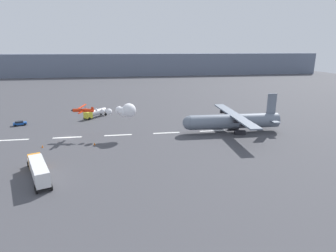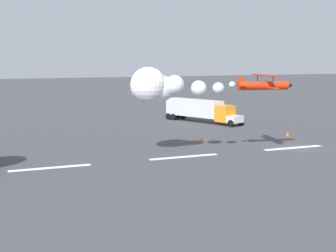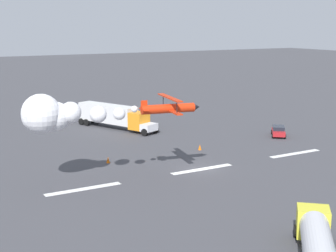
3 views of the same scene
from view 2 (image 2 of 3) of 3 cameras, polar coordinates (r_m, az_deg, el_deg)
ground_plane at (r=62.42m, az=13.89°, el=-2.40°), size 440.00×440.00×0.00m
runway_stripe_4 at (r=62.42m, az=13.89°, el=-2.40°), size 8.00×0.90×0.01m
runway_stripe_5 at (r=55.18m, az=1.80°, el=-3.48°), size 8.00×0.90×0.01m
runway_stripe_6 at (r=51.03m, az=-13.08°, el=-4.60°), size 8.00×0.90×0.01m
stunt_biplane_red at (r=54.87m, az=-0.73°, el=4.49°), size 18.40×7.79×3.91m
semi_truck_orange at (r=84.70m, az=3.67°, el=1.88°), size 8.21×14.85×3.70m
traffic_cone_near at (r=71.28m, az=13.29°, el=-0.84°), size 0.44×0.44×0.75m
traffic_cone_far at (r=64.63m, az=3.80°, el=-1.51°), size 0.44×0.44×0.75m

